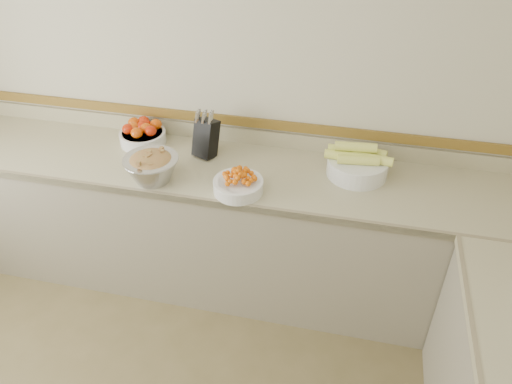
% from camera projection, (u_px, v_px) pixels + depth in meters
% --- Properties ---
extents(back_wall, '(4.00, 0.00, 4.00)m').
position_uv_depth(back_wall, '(223.00, 81.00, 2.95)').
color(back_wall, beige).
rests_on(back_wall, ground_plane).
extents(counter_back, '(4.00, 0.65, 1.08)m').
position_uv_depth(counter_back, '(214.00, 225.00, 3.18)').
color(counter_back, tan).
rests_on(counter_back, ground_plane).
extents(knife_block, '(0.17, 0.18, 0.30)m').
position_uv_depth(knife_block, '(206.00, 137.00, 2.96)').
color(knife_block, black).
rests_on(knife_block, counter_back).
extents(tomato_bowl, '(0.29, 0.29, 0.14)m').
position_uv_depth(tomato_bowl, '(142.00, 133.00, 3.11)').
color(tomato_bowl, white).
rests_on(tomato_bowl, counter_back).
extents(cherry_tomato_bowl, '(0.27, 0.27, 0.15)m').
position_uv_depth(cherry_tomato_bowl, '(238.00, 184.00, 2.69)').
color(cherry_tomato_bowl, white).
rests_on(cherry_tomato_bowl, counter_back).
extents(corn_bowl, '(0.38, 0.35, 0.21)m').
position_uv_depth(corn_bowl, '(357.00, 163.00, 2.81)').
color(corn_bowl, white).
rests_on(corn_bowl, counter_back).
extents(rhubarb_bowl, '(0.31, 0.31, 0.18)m').
position_uv_depth(rhubarb_bowl, '(152.00, 167.00, 2.76)').
color(rhubarb_bowl, '#B2B2BA').
rests_on(rhubarb_bowl, counter_back).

